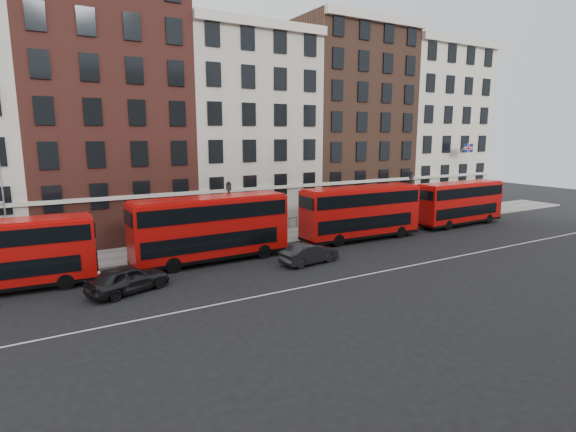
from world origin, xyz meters
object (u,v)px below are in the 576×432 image
bus_d (459,202)px  bus_b (210,227)px  car_rear (128,279)px  bus_c (360,212)px  traffic_light (487,194)px  car_front (309,253)px

bus_d → bus_b: bearing=178.4°
bus_d → car_rear: (-32.90, -3.62, -1.52)m
bus_b → car_rear: (-6.46, -3.62, -1.73)m
bus_c → bus_d: size_ratio=1.07×
bus_b → bus_c: bearing=-1.1°
bus_c → traffic_light: bearing=7.8°
bus_c → traffic_light: bus_c is taller
car_rear → car_front: size_ratio=1.07×
bus_c → bus_b: bearing=-178.3°
car_rear → car_front: 12.38m
bus_b → traffic_light: bus_b is taller
traffic_light → car_rear: bearing=-171.8°
bus_c → car_front: 8.91m
bus_c → traffic_light: 20.11m
car_rear → traffic_light: size_ratio=1.46×
car_rear → car_front: car_rear is taller
bus_d → traffic_light: 7.58m
car_front → traffic_light: 28.49m
bus_c → traffic_light: size_ratio=3.41×
car_rear → traffic_light: traffic_light is taller
car_rear → bus_b: bearing=-80.0°
bus_c → car_rear: bus_c is taller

